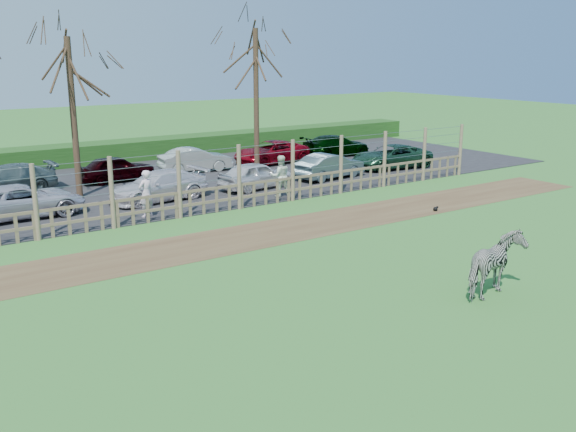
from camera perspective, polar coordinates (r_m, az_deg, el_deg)
ground at (r=17.16m, az=1.97°, el=-5.75°), size 120.00×120.00×0.00m
dirt_strip at (r=20.77m, az=-5.41°, el=-2.18°), size 34.00×2.80×0.01m
asphalt at (r=29.67m, az=-14.87°, el=2.47°), size 44.00×13.00×0.04m
hedge at (r=36.16m, az=-18.72°, el=5.12°), size 46.00×2.00×1.10m
fence at (r=23.60m, az=-9.60°, el=1.71°), size 30.16×0.16×2.50m
tree_mid at (r=27.54m, az=-18.79°, el=11.49°), size 4.80×4.80×6.83m
tree_right at (r=31.65m, az=-2.88°, el=13.18°), size 4.80×4.80×7.35m
zebra at (r=16.66m, az=17.99°, el=-4.19°), size 2.04×1.28×1.60m
visitor_a at (r=23.88m, az=-12.51°, el=1.96°), size 0.73×0.60×1.72m
visitor_b at (r=26.64m, az=-0.69°, el=3.57°), size 1.01×0.89×1.72m
crow at (r=25.09m, az=12.98°, el=0.62°), size 0.23×0.17×0.19m
car_2 at (r=25.25m, az=-22.45°, el=1.25°), size 4.33×2.01×1.20m
car_3 at (r=26.48m, az=-11.44°, el=2.64°), size 4.29×2.12×1.20m
car_4 at (r=28.29m, az=-2.86°, el=3.65°), size 3.68×1.87×1.20m
car_5 at (r=30.61m, az=3.71°, el=4.46°), size 3.77×1.72×1.20m
car_6 at (r=33.73m, az=9.15°, el=5.23°), size 4.50×2.43×1.20m
car_9 at (r=29.86m, az=-23.77°, el=3.01°), size 4.19×1.81×1.20m
car_10 at (r=30.91m, az=-14.98°, el=4.10°), size 3.53×1.44×1.20m
car_11 at (r=32.70m, az=-8.24°, el=4.98°), size 3.76×1.68×1.20m
car_12 at (r=34.81m, az=-1.52°, el=5.69°), size 4.52×2.48×1.20m
car_13 at (r=37.40m, az=4.30°, el=6.27°), size 4.25×2.00×1.20m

